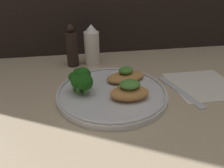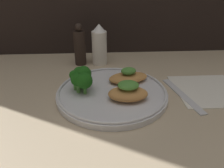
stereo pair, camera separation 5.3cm
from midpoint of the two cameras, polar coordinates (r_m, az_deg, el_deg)
ground_plane at (r=54.72cm, az=2.77°, el=-3.69°), size 180.00×180.00×1.00cm
plate at (r=53.96cm, az=2.80°, el=-2.34°), size 27.24×27.24×2.00cm
grilled_meat_front at (r=50.06cm, az=7.23°, el=-2.22°), size 9.21×6.03×4.53cm
grilled_meat_middle at (r=58.45cm, az=6.86°, el=1.88°), size 11.87×8.65×3.83cm
broccoli_bunch at (r=52.54cm, az=-5.06°, el=1.74°), size 5.69×6.88×6.24cm
sauce_bottle at (r=71.31cm, az=-1.18°, el=10.04°), size 4.79×4.79×13.18cm
pepper_grinder at (r=71.44cm, az=-6.32°, el=9.71°), size 3.72×3.72×13.42cm
fork at (r=58.09cm, az=20.40°, el=-2.66°), size 5.50×17.51×0.60cm
napkin at (r=63.25cm, az=26.04°, el=-1.39°), size 16.96×16.96×0.40cm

